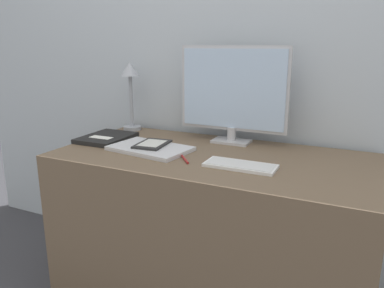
% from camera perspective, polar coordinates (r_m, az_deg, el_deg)
% --- Properties ---
extents(wall_back, '(3.60, 0.05, 2.40)m').
position_cam_1_polar(wall_back, '(1.88, 7.85, 15.28)').
color(wall_back, '#B2BCC6').
rests_on(wall_back, ground_plane).
extents(desk, '(1.32, 0.66, 0.73)m').
position_cam_1_polar(desk, '(1.73, 2.85, -13.36)').
color(desk, brown).
rests_on(desk, ground_plane).
extents(monitor, '(0.52, 0.11, 0.45)m').
position_cam_1_polar(monitor, '(1.75, 6.25, 7.82)').
color(monitor, '#B7B7BC').
rests_on(monitor, desk).
extents(keyboard, '(0.27, 0.12, 0.01)m').
position_cam_1_polar(keyboard, '(1.43, 7.38, -3.25)').
color(keyboard, silver).
rests_on(keyboard, desk).
extents(laptop, '(0.37, 0.26, 0.02)m').
position_cam_1_polar(laptop, '(1.66, -6.38, -0.68)').
color(laptop, '#BCBCC1').
rests_on(laptop, desk).
extents(ereader, '(0.14, 0.19, 0.01)m').
position_cam_1_polar(ereader, '(1.68, -6.08, -0.00)').
color(ereader, black).
rests_on(ereader, laptop).
extents(desk_lamp, '(0.10, 0.10, 0.36)m').
position_cam_1_polar(desk_lamp, '(2.04, -9.36, 9.09)').
color(desk_lamp, '#999EA8').
rests_on(desk_lamp, desk).
extents(notebook, '(0.21, 0.27, 0.02)m').
position_cam_1_polar(notebook, '(1.88, -12.91, 0.93)').
color(notebook, black).
rests_on(notebook, desk).
extents(pen, '(0.10, 0.11, 0.01)m').
position_cam_1_polar(pen, '(1.52, -1.27, -2.14)').
color(pen, maroon).
rests_on(pen, desk).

